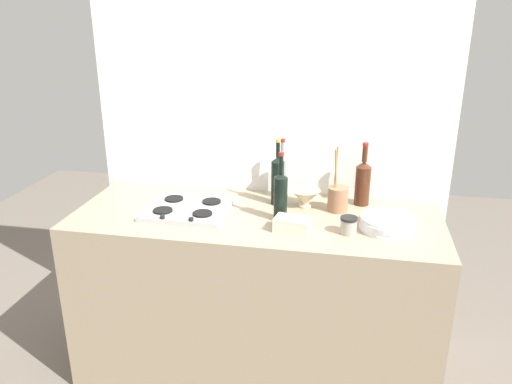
% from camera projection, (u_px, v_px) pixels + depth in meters
% --- Properties ---
extents(ground_plane, '(6.00, 6.00, 0.00)m').
position_uv_depth(ground_plane, '(256.00, 365.00, 2.81)').
color(ground_plane, '#6B6056').
rests_on(ground_plane, ground).
extents(counter_block, '(1.80, 0.70, 0.90)m').
position_uv_depth(counter_block, '(256.00, 294.00, 2.65)').
color(counter_block, tan).
rests_on(counter_block, ground).
extents(backsplash_panel, '(1.90, 0.06, 2.21)m').
position_uv_depth(backsplash_panel, '(269.00, 153.00, 2.77)').
color(backsplash_panel, white).
rests_on(backsplash_panel, ground).
extents(stovetop_hob, '(0.40, 0.36, 0.04)m').
position_uv_depth(stovetop_hob, '(188.00, 209.00, 2.54)').
color(stovetop_hob, '#B2B2B7').
rests_on(stovetop_hob, counter_block).
extents(plate_stack, '(0.25, 0.26, 0.06)m').
position_uv_depth(plate_stack, '(388.00, 223.00, 2.33)').
color(plate_stack, white).
rests_on(plate_stack, counter_block).
extents(wine_bottle_leftmost, '(0.07, 0.07, 0.34)m').
position_uv_depth(wine_bottle_leftmost, '(278.00, 180.00, 2.59)').
color(wine_bottle_leftmost, black).
rests_on(wine_bottle_leftmost, counter_block).
extents(wine_bottle_mid_left, '(0.08, 0.08, 0.33)m').
position_uv_depth(wine_bottle_mid_left, '(363.00, 182.00, 2.59)').
color(wine_bottle_mid_left, '#472314').
rests_on(wine_bottle_mid_left, counter_block).
extents(wine_bottle_mid_right, '(0.07, 0.07, 0.32)m').
position_uv_depth(wine_bottle_mid_right, '(282.00, 175.00, 2.68)').
color(wine_bottle_mid_right, gray).
rests_on(wine_bottle_mid_right, counter_block).
extents(wine_bottle_rightmost, '(0.06, 0.06, 0.34)m').
position_uv_depth(wine_bottle_rightmost, '(281.00, 195.00, 2.40)').
color(wine_bottle_rightmost, black).
rests_on(wine_bottle_rightmost, counter_block).
extents(mixing_bowl, '(0.15, 0.15, 0.09)m').
position_uv_depth(mixing_bowl, '(305.00, 198.00, 2.58)').
color(mixing_bowl, beige).
rests_on(mixing_bowl, counter_block).
extents(butter_dish, '(0.18, 0.12, 0.07)m').
position_uv_depth(butter_dish, '(293.00, 225.00, 2.30)').
color(butter_dish, silver).
rests_on(butter_dish, counter_block).
extents(utensil_crock, '(0.10, 0.10, 0.32)m').
position_uv_depth(utensil_crock, '(338.00, 198.00, 2.53)').
color(utensil_crock, '#996B4C').
rests_on(utensil_crock, counter_block).
extents(condiment_jar_front, '(0.08, 0.08, 0.08)m').
position_uv_depth(condiment_jar_front, '(349.00, 225.00, 2.28)').
color(condiment_jar_front, '#9E998C').
rests_on(condiment_jar_front, counter_block).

